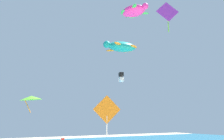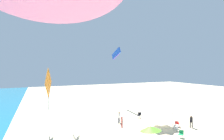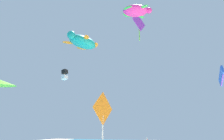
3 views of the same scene
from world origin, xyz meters
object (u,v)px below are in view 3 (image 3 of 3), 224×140
object	(u,v)px
kite_turtle_magenta	(136,11)
kite_diamond_orange	(103,110)
kite_turtle_teal	(82,42)
kite_diamond_purple	(139,23)
kite_box_black	(65,75)
kite_parafoil_blue	(222,77)

from	to	relation	value
kite_turtle_magenta	kite_diamond_orange	distance (m)	14.24
kite_turtle_magenta	kite_diamond_orange	world-z (taller)	kite_turtle_magenta
kite_turtle_magenta	kite_turtle_teal	xyz separation A→B (m)	(4.50, 10.43, -1.26)
kite_turtle_magenta	kite_diamond_purple	bearing A→B (deg)	77.93
kite_turtle_magenta	kite_diamond_orange	bearing A→B (deg)	-172.32
kite_diamond_purple	kite_box_black	size ratio (longest dim) A/B	2.73
kite_diamond_purple	kite_box_black	bearing A→B (deg)	-75.18
kite_turtle_teal	kite_diamond_orange	xyz separation A→B (m)	(-6.56, -6.51, -12.27)
kite_parafoil_blue	kite_turtle_teal	xyz separation A→B (m)	(-3.94, 21.20, 6.93)
kite_parafoil_blue	kite_box_black	xyz separation A→B (m)	(-0.73, 26.26, 2.36)
kite_parafoil_blue	kite_diamond_orange	size ratio (longest dim) A/B	0.75
kite_diamond_orange	kite_parafoil_blue	bearing A→B (deg)	139.27
kite_turtle_magenta	kite_box_black	world-z (taller)	kite_turtle_magenta
kite_parafoil_blue	kite_diamond_purple	size ratio (longest dim) A/B	0.76
kite_turtle_teal	kite_parafoil_blue	bearing A→B (deg)	112.47
kite_diamond_orange	kite_diamond_purple	bearing A→B (deg)	176.99
kite_box_black	kite_diamond_orange	bearing A→B (deg)	61.79
kite_turtle_teal	kite_diamond_orange	size ratio (longest dim) A/B	1.20
kite_parafoil_blue	kite_turtle_teal	size ratio (longest dim) A/B	0.62
kite_turtle_magenta	kite_parafoil_blue	bearing A→B (deg)	18.00
kite_parafoil_blue	kite_turtle_magenta	bearing A→B (deg)	129.40
kite_box_black	kite_diamond_orange	xyz separation A→B (m)	(-9.78, -11.58, -7.70)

